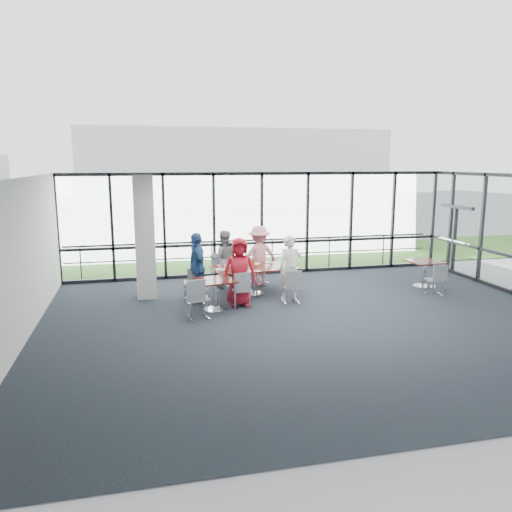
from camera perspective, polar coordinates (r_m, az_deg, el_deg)
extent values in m
cube|color=black|center=(11.26, 6.81, -7.57)|extent=(12.00, 10.00, 0.02)
cube|color=white|center=(10.69, 7.20, 8.99)|extent=(12.00, 10.00, 0.04)
cube|color=silver|center=(10.45, -25.60, -0.87)|extent=(0.10, 10.00, 3.20)
cube|color=silver|center=(6.54, 22.39, -7.11)|extent=(12.00, 0.10, 3.20)
cube|color=white|center=(15.59, 0.65, 3.70)|extent=(12.00, 0.10, 3.20)
cube|color=black|center=(17.04, 21.72, 1.67)|extent=(0.12, 1.60, 2.10)
cube|color=white|center=(13.16, -12.60, 2.13)|extent=(0.50, 0.50, 3.20)
cube|color=slate|center=(20.67, -2.69, 0.89)|extent=(80.00, 70.00, 0.02)
cube|color=#2E601D|center=(18.73, -1.57, -0.03)|extent=(80.00, 5.00, 0.01)
cube|color=silver|center=(42.73, -2.89, 10.05)|extent=(24.00, 10.00, 6.00)
cylinder|color=#2D2D33|center=(16.34, 0.14, 0.12)|extent=(12.00, 0.06, 0.06)
cube|color=#3C170E|center=(13.30, -0.30, -1.33)|extent=(2.31, 1.44, 0.04)
cylinder|color=silver|center=(13.38, -0.30, -2.90)|extent=(0.12, 0.12, 0.71)
cylinder|color=silver|center=(13.47, -0.29, -4.31)|extent=(0.56, 0.56, 0.03)
cube|color=#3C170E|center=(11.91, -4.69, -2.80)|extent=(1.02, 1.02, 0.04)
cylinder|color=silver|center=(12.00, -4.67, -4.54)|extent=(0.12, 0.12, 0.71)
cube|color=#3C170E|center=(14.88, 18.69, -0.61)|extent=(0.89, 0.89, 0.04)
cylinder|color=silver|center=(14.95, 18.61, -2.02)|extent=(0.12, 0.12, 0.71)
imported|color=#A91423|center=(12.24, -1.90, -1.83)|extent=(0.88, 0.62, 1.70)
imported|color=silver|center=(12.64, 3.94, -1.45)|extent=(0.62, 0.46, 1.69)
imported|color=gray|center=(14.05, -3.71, -0.36)|extent=(0.82, 0.53, 1.63)
imported|color=#D17E8A|center=(14.22, 0.35, 0.01)|extent=(1.15, 0.64, 1.73)
imported|color=#2B5494|center=(12.78, -6.78, -1.23)|extent=(0.69, 1.09, 1.76)
cylinder|color=white|center=(12.73, -2.19, -1.76)|extent=(0.24, 0.24, 0.01)
cylinder|color=white|center=(13.21, 2.82, -1.31)|extent=(0.25, 0.25, 0.01)
cylinder|color=white|center=(13.49, -3.18, -1.05)|extent=(0.25, 0.25, 0.01)
cylinder|color=white|center=(13.83, 1.56, -0.75)|extent=(0.25, 0.25, 0.01)
cylinder|color=white|center=(12.97, -4.09, -1.55)|extent=(0.28, 0.28, 0.01)
cylinder|color=white|center=(12.95, -1.07, -1.25)|extent=(0.07, 0.07, 0.15)
cylinder|color=white|center=(13.16, 1.58, -1.04)|extent=(0.08, 0.08, 0.15)
cylinder|color=white|center=(13.57, -0.60, -0.71)|extent=(0.07, 0.07, 0.14)
cylinder|color=white|center=(12.87, -3.50, -1.35)|extent=(0.07, 0.07, 0.14)
cube|color=silver|center=(12.78, -0.08, -1.73)|extent=(0.29, 0.21, 0.00)
cube|color=silver|center=(13.32, 3.88, -1.24)|extent=(0.33, 0.24, 0.00)
cube|color=silver|center=(13.71, -0.05, -0.87)|extent=(0.36, 0.39, 0.00)
cube|color=black|center=(13.39, -0.47, -1.08)|extent=(0.10, 0.07, 0.04)
cylinder|color=#A93014|center=(13.33, -0.34, -0.82)|extent=(0.06, 0.06, 0.18)
cylinder|color=#16661C|center=(13.39, -0.25, -0.72)|extent=(0.05, 0.05, 0.20)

